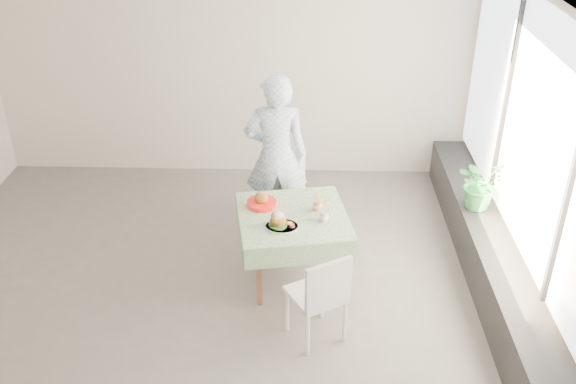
{
  "coord_description": "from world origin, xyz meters",
  "views": [
    {
      "loc": [
        0.95,
        -5.21,
        3.97
      ],
      "look_at": [
        0.79,
        0.15,
        0.97
      ],
      "focal_mm": 40.0,
      "sensor_mm": 36.0,
      "label": 1
    }
  ],
  "objects_px": {
    "cafe_table": "(293,239)",
    "chair_far": "(291,213)",
    "potted_plant": "(481,183)",
    "diner": "(276,156)",
    "juice_cup_orange": "(317,205)",
    "chair_near": "(317,312)",
    "main_dish": "(280,223)"
  },
  "relations": [
    {
      "from": "chair_near",
      "to": "potted_plant",
      "type": "bearing_deg",
      "value": 41.53
    },
    {
      "from": "cafe_table",
      "to": "potted_plant",
      "type": "bearing_deg",
      "value": 18.19
    },
    {
      "from": "chair_near",
      "to": "cafe_table",
      "type": "bearing_deg",
      "value": 104.68
    },
    {
      "from": "cafe_table",
      "to": "chair_far",
      "type": "bearing_deg",
      "value": 92.9
    },
    {
      "from": "juice_cup_orange",
      "to": "potted_plant",
      "type": "relative_size",
      "value": 0.46
    },
    {
      "from": "chair_near",
      "to": "diner",
      "type": "distance_m",
      "value": 1.95
    },
    {
      "from": "chair_far",
      "to": "juice_cup_orange",
      "type": "relative_size",
      "value": 3.67
    },
    {
      "from": "chair_near",
      "to": "potted_plant",
      "type": "distance_m",
      "value": 2.35
    },
    {
      "from": "cafe_table",
      "to": "chair_far",
      "type": "height_order",
      "value": "chair_far"
    },
    {
      "from": "cafe_table",
      "to": "diner",
      "type": "relative_size",
      "value": 0.64
    },
    {
      "from": "chair_near",
      "to": "potted_plant",
      "type": "xyz_separation_m",
      "value": [
        1.72,
        1.52,
        0.5
      ]
    },
    {
      "from": "chair_far",
      "to": "diner",
      "type": "xyz_separation_m",
      "value": [
        -0.17,
        0.12,
        0.64
      ]
    },
    {
      "from": "chair_near",
      "to": "diner",
      "type": "bearing_deg",
      "value": 103.73
    },
    {
      "from": "juice_cup_orange",
      "to": "chair_near",
      "type": "bearing_deg",
      "value": -90.27
    },
    {
      "from": "cafe_table",
      "to": "chair_far",
      "type": "relative_size",
      "value": 1.26
    },
    {
      "from": "potted_plant",
      "to": "main_dish",
      "type": "bearing_deg",
      "value": -157.26
    },
    {
      "from": "cafe_table",
      "to": "juice_cup_orange",
      "type": "relative_size",
      "value": 4.64
    },
    {
      "from": "chair_near",
      "to": "juice_cup_orange",
      "type": "distance_m",
      "value": 1.11
    },
    {
      "from": "juice_cup_orange",
      "to": "cafe_table",
      "type": "bearing_deg",
      "value": -156.5
    },
    {
      "from": "diner",
      "to": "juice_cup_orange",
      "type": "bearing_deg",
      "value": 113.56
    },
    {
      "from": "main_dish",
      "to": "juice_cup_orange",
      "type": "bearing_deg",
      "value": 42.89
    },
    {
      "from": "chair_near",
      "to": "main_dish",
      "type": "bearing_deg",
      "value": 117.99
    },
    {
      "from": "diner",
      "to": "potted_plant",
      "type": "distance_m",
      "value": 2.18
    },
    {
      "from": "cafe_table",
      "to": "chair_near",
      "type": "height_order",
      "value": "chair_near"
    },
    {
      "from": "chair_near",
      "to": "potted_plant",
      "type": "height_order",
      "value": "potted_plant"
    },
    {
      "from": "chair_far",
      "to": "juice_cup_orange",
      "type": "height_order",
      "value": "juice_cup_orange"
    },
    {
      "from": "chair_far",
      "to": "chair_near",
      "type": "bearing_deg",
      "value": -80.77
    },
    {
      "from": "diner",
      "to": "main_dish",
      "type": "relative_size",
      "value": 5.93
    },
    {
      "from": "juice_cup_orange",
      "to": "chair_far",
      "type": "bearing_deg",
      "value": 111.99
    },
    {
      "from": "main_dish",
      "to": "juice_cup_orange",
      "type": "distance_m",
      "value": 0.48
    },
    {
      "from": "cafe_table",
      "to": "diner",
      "type": "bearing_deg",
      "value": 102.81
    },
    {
      "from": "diner",
      "to": "main_dish",
      "type": "bearing_deg",
      "value": 89.23
    }
  ]
}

